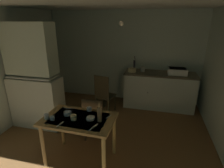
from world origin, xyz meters
The scene contains 25 objects.
ground_plane centered at (0.00, 0.00, 0.00)m, with size 5.09×5.09×0.00m, color brown.
wall_back centered at (0.00, 1.92, 1.21)m, with size 4.19×0.10×2.43m, color silver.
wall_left centered at (-2.09, 0.00, 1.21)m, with size 0.10×3.83×2.43m, color silver.
ceiling_slab centered at (0.00, 0.00, 2.48)m, with size 4.19×3.83×0.10m, color white.
hutch_cabinet centered at (-1.50, 0.04, 1.01)m, with size 1.05×0.45×2.15m.
counter_cabinet centered at (1.01, 1.55, 0.46)m, with size 1.77×0.64×0.92m.
sink_basin centered at (1.40, 1.55, 1.00)m, with size 0.44×0.34×0.15m.
hand_pump centered at (0.34, 1.59, 1.09)m, with size 0.05×0.27×0.39m.
mixing_bowl_counter centered at (0.31, 1.50, 0.96)m, with size 0.20×0.20×0.09m, color beige.
stoneware_crock centered at (0.56, 1.59, 0.98)m, with size 0.12×0.12×0.13m, color beige.
dining_table centered at (-0.19, -0.76, 0.66)m, with size 1.11×0.71×0.77m.
chair_far_side centered at (-0.14, -0.18, 0.48)m, with size 0.41×0.41×0.87m.
chair_by_counter centered at (-0.27, 0.87, 0.50)m, with size 0.49×0.49×0.98m.
serving_bowl_wide centered at (-0.01, -0.74, 0.79)m, with size 0.13×0.13×0.03m, color white.
soup_bowl_small centered at (-0.40, -0.71, 0.80)m, with size 0.12×0.12×0.06m, color #9EB2C6.
mug_tall centered at (-0.55, -0.90, 0.80)m, with size 0.07×0.07×0.06m, color #9EB2C6.
teacup_mint centered at (-0.65, -0.88, 0.82)m, with size 0.07×0.07×0.08m, color white.
mug_dark centered at (-0.25, -0.82, 0.81)m, with size 0.09×0.09×0.08m, color beige.
teacup_cream centered at (-0.12, -0.50, 0.80)m, with size 0.08×0.08×0.06m, color #9EB2C6.
glass_bottle centered at (0.14, -0.76, 0.89)m, with size 0.07×0.07×0.29m.
table_knife centered at (0.11, -0.94, 0.78)m, with size 0.21×0.02×0.01m, color silver.
teaspoon_near_bowl centered at (-0.38, -0.98, 0.78)m, with size 0.15×0.02×0.01m, color beige.
teaspoon_by_cup centered at (-0.50, -0.50, 0.78)m, with size 0.15×0.02×0.01m, color beige.
serving_spoon centered at (0.24, -0.61, 0.78)m, with size 0.13×0.02×0.01m, color beige.
pendant_bulb centered at (0.26, 0.15, 2.12)m, with size 0.08×0.08×0.08m, color #F9EFCC.
Camera 1 is at (0.88, -2.99, 2.19)m, focal length 29.17 mm.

